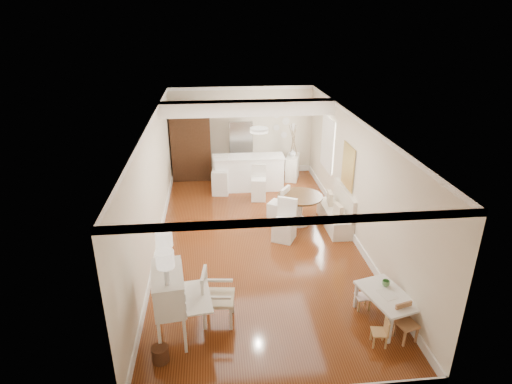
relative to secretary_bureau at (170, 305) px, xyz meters
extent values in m
plane|color=brown|center=(1.70, 3.03, -0.61)|extent=(9.00, 9.00, 0.00)
cube|color=white|center=(1.70, 3.03, 2.19)|extent=(4.50, 9.00, 0.04)
cube|color=beige|center=(1.70, 7.53, 0.79)|extent=(4.50, 0.04, 2.80)
cube|color=beige|center=(1.70, -1.47, 0.79)|extent=(4.50, 0.04, 2.80)
cube|color=beige|center=(-0.55, 3.03, 0.79)|extent=(0.04, 9.00, 2.80)
cube|color=beige|center=(3.95, 3.03, 0.79)|extent=(0.04, 9.00, 2.80)
cube|color=white|center=(1.70, 5.23, 2.01)|extent=(4.50, 0.45, 0.36)
cube|color=tan|center=(3.92, 3.53, 0.94)|extent=(0.04, 0.84, 1.04)
cube|color=white|center=(3.93, 5.43, 0.94)|extent=(0.04, 1.10, 1.40)
cylinder|color=#381E11|center=(0.50, 7.51, 1.24)|extent=(0.30, 0.03, 0.30)
cylinder|color=white|center=(1.70, 2.53, 2.14)|extent=(0.36, 0.36, 0.08)
cube|color=white|center=(0.00, 0.00, 0.00)|extent=(1.06, 1.07, 1.21)
cube|color=silver|center=(0.77, 0.28, -0.12)|extent=(0.63, 0.63, 0.98)
cylinder|color=#4D2A18|center=(-0.14, -0.55, -0.48)|extent=(0.32, 0.32, 0.26)
cube|color=white|center=(3.60, 0.00, -0.34)|extent=(0.90, 1.21, 0.54)
cube|color=tan|center=(3.29, -0.55, -0.36)|extent=(0.28, 0.28, 0.50)
cube|color=#AC874E|center=(3.33, 0.36, -0.35)|extent=(0.25, 0.25, 0.51)
cube|color=#B07950|center=(3.76, -0.48, -0.29)|extent=(0.38, 0.38, 0.64)
cube|color=silver|center=(3.69, 3.53, -0.12)|extent=(0.52, 1.60, 0.98)
cylinder|color=#4E3219|center=(2.85, 3.74, -0.23)|extent=(1.34, 1.34, 0.76)
cube|color=white|center=(2.34, 2.98, -0.12)|extent=(0.63, 0.64, 0.98)
cube|color=white|center=(2.36, 4.06, -0.16)|extent=(0.61, 0.60, 0.90)
cube|color=white|center=(1.80, 6.13, -0.09)|extent=(2.05, 0.65, 1.03)
cube|color=silver|center=(0.95, 5.85, -0.04)|extent=(0.51, 0.51, 1.14)
cube|color=white|center=(2.00, 5.31, -0.11)|extent=(0.45, 0.45, 1.00)
cube|color=#381E11|center=(0.10, 7.21, 0.54)|extent=(1.20, 0.60, 2.30)
imported|color=silver|center=(2.00, 7.18, 0.29)|extent=(0.75, 0.65, 1.80)
cube|color=silver|center=(3.23, 6.83, -0.23)|extent=(0.58, 0.86, 0.76)
imported|color=#5C9758|center=(3.66, 0.24, -0.02)|extent=(0.17, 0.17, 0.11)
imported|color=silver|center=(3.22, 6.82, 0.26)|extent=(0.22, 0.22, 0.22)
camera|label=1|loc=(0.80, -5.67, 4.32)|focal=30.00mm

